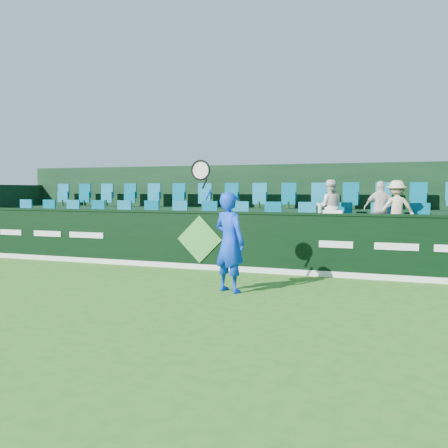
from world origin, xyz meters
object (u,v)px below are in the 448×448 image
at_px(spectator_left, 329,207).
at_px(spectator_middle, 381,208).
at_px(spectator_right, 396,208).
at_px(tennis_player, 229,241).
at_px(drinks_bottle, 320,208).
at_px(towel, 333,212).

distance_m(spectator_left, spectator_middle, 1.15).
height_order(spectator_left, spectator_middle, spectator_left).
relative_size(spectator_middle, spectator_right, 0.99).
bearing_deg(tennis_player, spectator_middle, 54.15).
bearing_deg(spectator_right, spectator_left, -14.81).
relative_size(spectator_middle, drinks_bottle, 5.88).
height_order(towel, drinks_bottle, drinks_bottle).
bearing_deg(spectator_middle, towel, 48.61).
bearing_deg(spectator_right, spectator_middle, -14.81).
height_order(spectator_middle, spectator_right, spectator_right).
relative_size(towel, drinks_bottle, 1.90).
distance_m(spectator_right, drinks_bottle, 1.89).
distance_m(tennis_player, spectator_right, 4.40).
bearing_deg(spectator_middle, spectator_right, 177.51).
height_order(spectator_left, towel, spectator_left).
bearing_deg(spectator_middle, drinks_bottle, 40.84).
relative_size(tennis_player, towel, 6.08).
bearing_deg(spectator_right, towel, 27.23).
height_order(spectator_right, towel, spectator_right).
xyz_separation_m(tennis_player, spectator_right, (2.78, 3.38, 0.51)).
height_order(spectator_right, drinks_bottle, spectator_right).
bearing_deg(tennis_player, spectator_left, 69.03).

